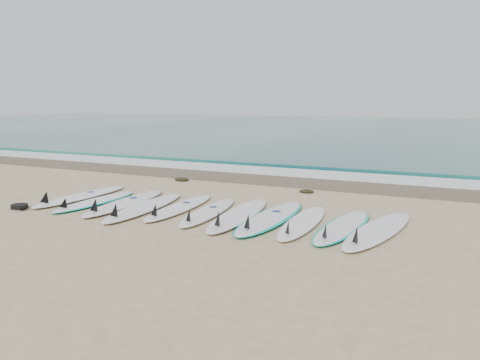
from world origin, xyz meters
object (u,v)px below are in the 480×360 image
at_px(surfboard_5, 207,212).
at_px(leash_coil, 20,206).
at_px(surfboard_0, 79,196).
at_px(surfboard_10, 377,230).

distance_m(surfboard_5, leash_coil, 3.71).
bearing_deg(surfboard_0, surfboard_10, -0.28).
xyz_separation_m(surfboard_10, leash_coil, (-6.57, -1.22, -0.01)).
distance_m(surfboard_0, leash_coil, 1.26).
distance_m(surfboard_5, surfboard_10, 3.04).
bearing_deg(surfboard_5, leash_coil, -169.57).
xyz_separation_m(surfboard_0, surfboard_10, (6.22, -0.00, 0.00)).
bearing_deg(surfboard_0, surfboard_5, -1.55).
bearing_deg(leash_coil, surfboard_0, 74.33).
height_order(surfboard_0, leash_coil, surfboard_0).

